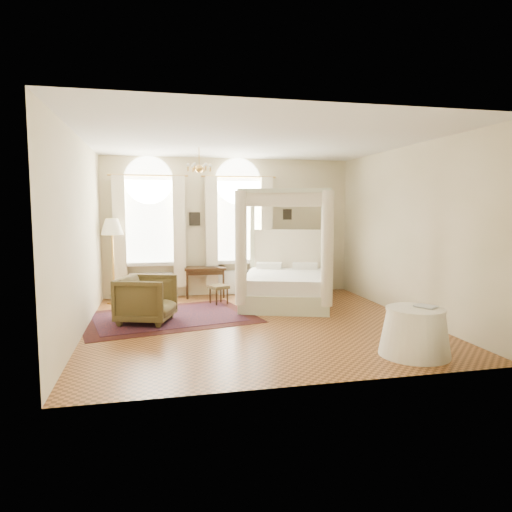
{
  "coord_description": "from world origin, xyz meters",
  "views": [
    {
      "loc": [
        -1.8,
        -7.99,
        2.1
      ],
      "look_at": [
        0.08,
        0.4,
        1.2
      ],
      "focal_mm": 32.0,
      "sensor_mm": 36.0,
      "label": 1
    }
  ],
  "objects": [
    {
      "name": "nightstand",
      "position": [
        2.31,
        2.7,
        0.3
      ],
      "size": [
        0.49,
        0.45,
        0.61
      ],
      "primitive_type": "cube",
      "rotation": [
        0.0,
        0.0,
        -0.17
      ],
      "color": "#33200E",
      "rests_on": "ground"
    },
    {
      "name": "wall_pictures",
      "position": [
        0.09,
        2.97,
        1.89
      ],
      "size": [
        2.54,
        0.03,
        0.39
      ],
      "color": "black",
      "rests_on": "room_walls"
    },
    {
      "name": "writing_desk",
      "position": [
        -0.65,
        2.7,
        0.61
      ],
      "size": [
        0.98,
        0.54,
        0.72
      ],
      "color": "#33200E",
      "rests_on": "ground"
    },
    {
      "name": "stool",
      "position": [
        -0.45,
        1.83,
        0.35
      ],
      "size": [
        0.48,
        0.48,
        0.42
      ],
      "color": "#3F321B",
      "rests_on": "ground"
    },
    {
      "name": "room_walls",
      "position": [
        0.0,
        0.0,
        1.98
      ],
      "size": [
        6.0,
        6.0,
        6.0
      ],
      "color": "beige",
      "rests_on": "ground"
    },
    {
      "name": "ground",
      "position": [
        0.0,
        0.0,
        0.0
      ],
      "size": [
        6.0,
        6.0,
        0.0
      ],
      "primitive_type": "plane",
      "color": "#9F5F2E",
      "rests_on": "ground"
    },
    {
      "name": "floor_lamp",
      "position": [
        -2.7,
        2.45,
        1.6
      ],
      "size": [
        0.48,
        0.48,
        1.88
      ],
      "color": "#C29140",
      "rests_on": "ground"
    },
    {
      "name": "coffee_table",
      "position": [
        -2.32,
        0.91,
        0.39
      ],
      "size": [
        0.69,
        0.53,
        0.44
      ],
      "color": "white",
      "rests_on": "ground"
    },
    {
      "name": "book",
      "position": [
        1.89,
        -2.3,
        0.7
      ],
      "size": [
        0.33,
        0.36,
        0.03
      ],
      "primitive_type": "imported",
      "rotation": [
        0.0,
        0.0,
        0.52
      ],
      "color": "black",
      "rests_on": "side_table"
    },
    {
      "name": "window_left",
      "position": [
        -1.9,
        2.87,
        1.49
      ],
      "size": [
        1.62,
        0.27,
        3.29
      ],
      "color": "white",
      "rests_on": "room_walls"
    },
    {
      "name": "canopy_bed",
      "position": [
        0.97,
        1.47,
        0.56
      ],
      "size": [
        2.47,
        2.74,
        2.48
      ],
      "color": "beige",
      "rests_on": "ground"
    },
    {
      "name": "armchair",
      "position": [
        -1.97,
        0.51,
        0.43
      ],
      "size": [
        1.2,
        1.19,
        0.87
      ],
      "primitive_type": "imported",
      "rotation": [
        0.0,
        0.0,
        1.24
      ],
      "color": "#4A3D1F",
      "rests_on": "ground"
    },
    {
      "name": "window_right",
      "position": [
        0.2,
        2.87,
        1.49
      ],
      "size": [
        1.62,
        0.27,
        3.29
      ],
      "color": "white",
      "rests_on": "room_walls"
    },
    {
      "name": "nightstand_lamp",
      "position": [
        2.26,
        2.67,
        0.86
      ],
      "size": [
        0.26,
        0.26,
        0.38
      ],
      "color": "#C29140",
      "rests_on": "nightstand"
    },
    {
      "name": "laptop",
      "position": [
        -0.49,
        2.65,
        0.73
      ],
      "size": [
        0.35,
        0.23,
        0.03
      ],
      "primitive_type": "imported",
      "rotation": [
        0.0,
        0.0,
        3.1
      ],
      "color": "black",
      "rests_on": "writing_desk"
    },
    {
      "name": "chandelier",
      "position": [
        -0.9,
        1.2,
        2.91
      ],
      "size": [
        0.51,
        0.45,
        0.5
      ],
      "color": "#C29140",
      "rests_on": "room_walls"
    },
    {
      "name": "oriental_rug",
      "position": [
        -1.57,
        0.8,
        0.01
      ],
      "size": [
        3.6,
        2.91,
        0.01
      ],
      "color": "#41160F",
      "rests_on": "ground"
    },
    {
      "name": "side_table",
      "position": [
        1.82,
        -2.26,
        0.34
      ],
      "size": [
        1.01,
        1.01,
        0.69
      ],
      "color": "white",
      "rests_on": "ground"
    }
  ]
}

